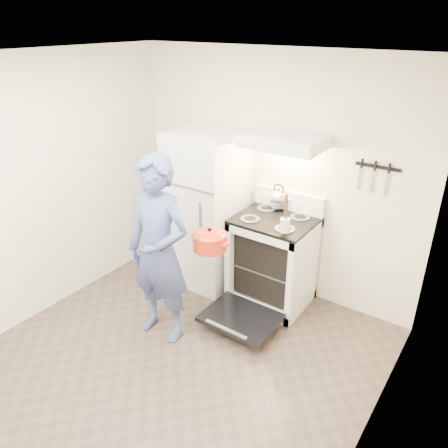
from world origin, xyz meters
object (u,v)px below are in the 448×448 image
Objects in this scene: refrigerator at (208,210)px; dutch_oven at (210,242)px; stove_body at (273,262)px; person at (159,251)px; tea_kettle at (278,197)px.

dutch_oven is at bearing -51.91° from refrigerator.
person is at bearing -119.03° from stove_body.
person is (-0.49, -1.26, -0.21)m from tea_kettle.
tea_kettle is at bearing 65.95° from person.
dutch_oven is (-0.24, -0.75, 0.48)m from stove_body.
refrigerator reaches higher than stove_body.
tea_kettle is 1.37m from person.
stove_body is 1.26m from person.
dutch_oven is at bearing 37.50° from person.
tea_kettle is 0.16× the size of person.
person reaches higher than tea_kettle.
tea_kettle reaches higher than dutch_oven.
tea_kettle is at bearing 81.45° from dutch_oven.
refrigerator reaches higher than tea_kettle.
person reaches higher than stove_body.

